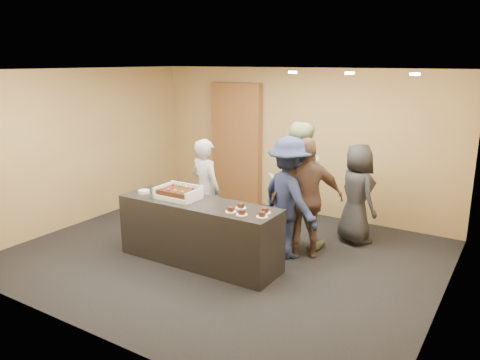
# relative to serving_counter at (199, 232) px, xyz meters

# --- Properties ---
(room) EXTENTS (6.04, 6.00, 2.70)m
(room) POSITION_rel_serving_counter_xyz_m (0.17, 0.41, 0.90)
(room) COLOR black
(room) RESTS_ON ground
(serving_counter) EXTENTS (2.40, 0.72, 0.90)m
(serving_counter) POSITION_rel_serving_counter_xyz_m (0.00, 0.00, 0.00)
(serving_counter) COLOR black
(serving_counter) RESTS_ON floor
(storage_cabinet) EXTENTS (1.09, 0.15, 2.40)m
(storage_cabinet) POSITION_rel_serving_counter_xyz_m (-1.16, 2.82, 0.75)
(storage_cabinet) COLOR brown
(storage_cabinet) RESTS_ON floor
(cake_box) EXTENTS (0.61, 0.42, 0.18)m
(cake_box) POSITION_rel_serving_counter_xyz_m (-0.36, 0.02, 0.49)
(cake_box) COLOR white
(cake_box) RESTS_ON serving_counter
(sheet_cake) EXTENTS (0.51, 0.36, 0.11)m
(sheet_cake) POSITION_rel_serving_counter_xyz_m (-0.36, -0.00, 0.55)
(sheet_cake) COLOR #34180B
(sheet_cake) RESTS_ON cake_box
(plate_stack) EXTENTS (0.17, 0.17, 0.04)m
(plate_stack) POSITION_rel_serving_counter_xyz_m (-0.98, -0.05, 0.47)
(plate_stack) COLOR white
(plate_stack) RESTS_ON serving_counter
(slice_a) EXTENTS (0.15, 0.15, 0.07)m
(slice_a) POSITION_rel_serving_counter_xyz_m (0.62, -0.12, 0.47)
(slice_a) COLOR white
(slice_a) RESTS_ON serving_counter
(slice_b) EXTENTS (0.15, 0.15, 0.07)m
(slice_b) POSITION_rel_serving_counter_xyz_m (0.65, 0.08, 0.47)
(slice_b) COLOR white
(slice_b) RESTS_ON serving_counter
(slice_c) EXTENTS (0.15, 0.15, 0.07)m
(slice_c) POSITION_rel_serving_counter_xyz_m (0.81, -0.15, 0.47)
(slice_c) COLOR white
(slice_c) RESTS_ON serving_counter
(slice_d) EXTENTS (0.15, 0.15, 0.07)m
(slice_d) POSITION_rel_serving_counter_xyz_m (1.03, 0.08, 0.47)
(slice_d) COLOR white
(slice_d) RESTS_ON serving_counter
(slice_e) EXTENTS (0.15, 0.15, 0.07)m
(slice_e) POSITION_rel_serving_counter_xyz_m (1.07, -0.08, 0.47)
(slice_e) COLOR white
(slice_e) RESTS_ON serving_counter
(person_server_grey) EXTENTS (0.67, 0.51, 1.64)m
(person_server_grey) POSITION_rel_serving_counter_xyz_m (-0.47, 0.81, 0.37)
(person_server_grey) COLOR #A8A8AE
(person_server_grey) RESTS_ON floor
(person_sage_man) EXTENTS (1.12, 0.98, 1.94)m
(person_sage_man) POSITION_rel_serving_counter_xyz_m (0.88, 1.35, 0.52)
(person_sage_man) COLOR gray
(person_sage_man) RESTS_ON floor
(person_navy_man) EXTENTS (1.33, 1.14, 1.79)m
(person_navy_man) POSITION_rel_serving_counter_xyz_m (0.99, 0.89, 0.45)
(person_navy_man) COLOR #1C2342
(person_navy_man) RESTS_ON floor
(person_brown_extra) EXTENTS (1.11, 0.93, 1.78)m
(person_brown_extra) POSITION_rel_serving_counter_xyz_m (1.21, 1.00, 0.44)
(person_brown_extra) COLOR brown
(person_brown_extra) RESTS_ON floor
(person_dark_suit) EXTENTS (0.92, 0.88, 1.58)m
(person_dark_suit) POSITION_rel_serving_counter_xyz_m (1.63, 1.96, 0.34)
(person_dark_suit) COLOR #252529
(person_dark_suit) RESTS_ON floor
(ceiling_spotlights) EXTENTS (1.72, 0.12, 0.03)m
(ceiling_spotlights) POSITION_rel_serving_counter_xyz_m (1.77, 0.91, 2.22)
(ceiling_spotlights) COLOR #FFEAC6
(ceiling_spotlights) RESTS_ON ceiling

